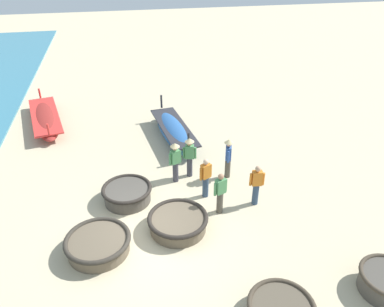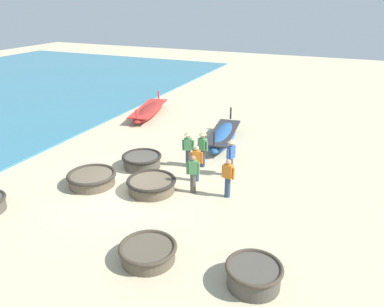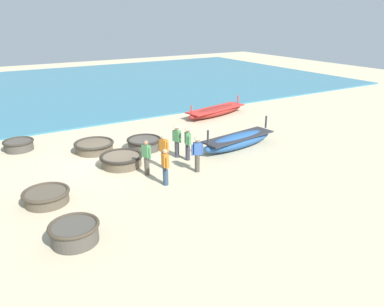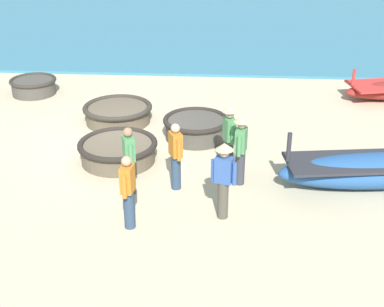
% 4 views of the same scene
% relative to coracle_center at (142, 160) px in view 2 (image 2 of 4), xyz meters
% --- Properties ---
extents(ground_plane, '(80.00, 80.00, 0.00)m').
position_rel_coracle_center_xyz_m(ground_plane, '(0.67, -1.94, -0.32)').
color(ground_plane, '#C6B793').
extents(coracle_center, '(1.79, 1.79, 0.58)m').
position_rel_coracle_center_xyz_m(coracle_center, '(0.00, 0.00, 0.00)').
color(coracle_center, '#4C473F').
rests_on(coracle_center, ground).
extents(coracle_nearest, '(1.97, 1.97, 0.54)m').
position_rel_coracle_center_xyz_m(coracle_nearest, '(1.53, -1.84, -0.02)').
color(coracle_nearest, brown).
rests_on(coracle_nearest, ground).
extents(coracle_upturned, '(1.55, 1.55, 0.63)m').
position_rel_coracle_center_xyz_m(coracle_upturned, '(6.61, -5.34, 0.02)').
color(coracle_upturned, '#4C473F').
rests_on(coracle_upturned, ground).
extents(coracle_front_right, '(2.00, 2.00, 0.52)m').
position_rel_coracle_center_xyz_m(coracle_front_right, '(-0.98, -2.33, -0.03)').
color(coracle_front_right, brown).
rests_on(coracle_front_right, ground).
extents(coracle_beside_post, '(1.72, 1.72, 0.49)m').
position_rel_coracle_center_xyz_m(coracle_beside_post, '(3.51, -5.56, -0.05)').
color(coracle_beside_post, brown).
rests_on(coracle_beside_post, ground).
extents(long_boat_white_hull, '(1.75, 4.73, 1.36)m').
position_rel_coracle_center_xyz_m(long_boat_white_hull, '(2.37, 4.28, 0.07)').
color(long_boat_white_hull, '#285693').
rests_on(long_boat_white_hull, ground).
extents(long_boat_green_hull, '(2.29, 5.23, 1.06)m').
position_rel_coracle_center_xyz_m(long_boat_green_hull, '(-3.70, 7.08, -0.01)').
color(long_boat_green_hull, maroon).
rests_on(long_boat_green_hull, ground).
extents(fisherman_by_coracle, '(0.53, 0.26, 1.57)m').
position_rel_coracle_center_xyz_m(fisherman_by_coracle, '(4.43, -1.06, 0.52)').
color(fisherman_by_coracle, '#2D425B').
rests_on(fisherman_by_coracle, ground).
extents(fisherman_hauling, '(0.49, 0.34, 1.57)m').
position_rel_coracle_center_xyz_m(fisherman_hauling, '(2.80, -0.29, 0.52)').
color(fisherman_hauling, '#2D425B').
rests_on(fisherman_hauling, ground).
extents(fisherman_standing_right, '(0.36, 0.51, 1.67)m').
position_rel_coracle_center_xyz_m(fisherman_standing_right, '(3.94, 0.77, 0.64)').
color(fisherman_standing_right, '#4C473D').
rests_on(fisherman_standing_right, ground).
extents(fisherman_standing_left, '(0.50, 0.33, 1.57)m').
position_rel_coracle_center_xyz_m(fisherman_standing_left, '(3.08, -1.27, 0.52)').
color(fisherman_standing_left, '#4C473D').
rests_on(fisherman_standing_left, ground).
extents(fisherman_with_hat, '(0.50, 0.36, 1.67)m').
position_rel_coracle_center_xyz_m(fisherman_with_hat, '(1.90, 0.88, 0.64)').
color(fisherman_with_hat, '#383842').
rests_on(fisherman_with_hat, ground).
extents(fisherman_crouching, '(0.52, 0.36, 1.67)m').
position_rel_coracle_center_xyz_m(fisherman_crouching, '(2.50, 1.14, 0.64)').
color(fisherman_crouching, '#383842').
rests_on(fisherman_crouching, ground).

